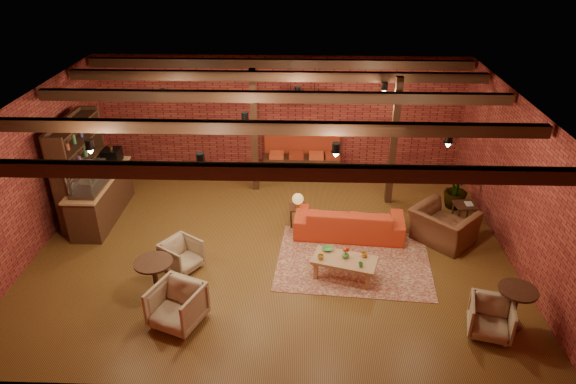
{
  "coord_description": "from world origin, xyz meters",
  "views": [
    {
      "loc": [
        0.66,
        -9.48,
        6.28
      ],
      "look_at": [
        0.33,
        0.2,
        1.17
      ],
      "focal_mm": 32.0,
      "sensor_mm": 36.0,
      "label": 1
    }
  ],
  "objects_px": {
    "armchair_right": "(444,221)",
    "plant_tall": "(463,150)",
    "round_table_left": "(155,272)",
    "armchair_b": "(177,304)",
    "armchair_a": "(181,254)",
    "sofa": "(349,221)",
    "armchair_far": "(491,317)",
    "round_table_right": "(515,301)",
    "side_table_lamp": "(298,201)",
    "side_table_book": "(465,206)",
    "coffee_table": "(344,261)"
  },
  "relations": [
    {
      "from": "side_table_lamp",
      "to": "armchair_right",
      "type": "distance_m",
      "value": 3.25
    },
    {
      "from": "sofa",
      "to": "armchair_b",
      "type": "bearing_deg",
      "value": 48.09
    },
    {
      "from": "armchair_far",
      "to": "side_table_lamp",
      "type": "bearing_deg",
      "value": 148.74
    },
    {
      "from": "armchair_right",
      "to": "armchair_far",
      "type": "relative_size",
      "value": 1.71
    },
    {
      "from": "side_table_lamp",
      "to": "armchair_far",
      "type": "height_order",
      "value": "side_table_lamp"
    },
    {
      "from": "sofa",
      "to": "armchair_right",
      "type": "xyz_separation_m",
      "value": [
        2.03,
        -0.23,
        0.18
      ]
    },
    {
      "from": "armchair_b",
      "to": "sofa",
      "type": "bearing_deg",
      "value": 65.67
    },
    {
      "from": "side_table_lamp",
      "to": "coffee_table",
      "type": "bearing_deg",
      "value": -64.1
    },
    {
      "from": "round_table_left",
      "to": "round_table_right",
      "type": "distance_m",
      "value": 6.45
    },
    {
      "from": "sofa",
      "to": "side_table_book",
      "type": "bearing_deg",
      "value": -163.23
    },
    {
      "from": "coffee_table",
      "to": "armchair_b",
      "type": "bearing_deg",
      "value": -154.25
    },
    {
      "from": "side_table_lamp",
      "to": "armchair_far",
      "type": "distance_m",
      "value": 4.81
    },
    {
      "from": "armchair_a",
      "to": "plant_tall",
      "type": "height_order",
      "value": "plant_tall"
    },
    {
      "from": "armchair_a",
      "to": "armchair_right",
      "type": "relative_size",
      "value": 0.57
    },
    {
      "from": "side_table_book",
      "to": "round_table_right",
      "type": "distance_m",
      "value": 3.43
    },
    {
      "from": "armchair_a",
      "to": "armchair_far",
      "type": "bearing_deg",
      "value": -72.02
    },
    {
      "from": "round_table_right",
      "to": "plant_tall",
      "type": "bearing_deg",
      "value": 89.12
    },
    {
      "from": "side_table_lamp",
      "to": "plant_tall",
      "type": "xyz_separation_m",
      "value": [
        3.86,
        0.99,
        0.9
      ]
    },
    {
      "from": "sofa",
      "to": "armchair_b",
      "type": "relative_size",
      "value": 2.88
    },
    {
      "from": "sofa",
      "to": "armchair_far",
      "type": "relative_size",
      "value": 3.37
    },
    {
      "from": "round_table_left",
      "to": "armchair_a",
      "type": "distance_m",
      "value": 0.89
    },
    {
      "from": "armchair_b",
      "to": "armchair_right",
      "type": "bearing_deg",
      "value": 50.4
    },
    {
      "from": "round_table_right",
      "to": "armchair_far",
      "type": "relative_size",
      "value": 1.07
    },
    {
      "from": "coffee_table",
      "to": "round_table_right",
      "type": "distance_m",
      "value": 3.13
    },
    {
      "from": "sofa",
      "to": "round_table_left",
      "type": "bearing_deg",
      "value": 35.4
    },
    {
      "from": "round_table_left",
      "to": "armchair_a",
      "type": "height_order",
      "value": "round_table_left"
    },
    {
      "from": "coffee_table",
      "to": "round_table_right",
      "type": "relative_size",
      "value": 1.78
    },
    {
      "from": "round_table_left",
      "to": "plant_tall",
      "type": "relative_size",
      "value": 0.24
    },
    {
      "from": "round_table_right",
      "to": "plant_tall",
      "type": "relative_size",
      "value": 0.25
    },
    {
      "from": "sofa",
      "to": "round_table_right",
      "type": "xyz_separation_m",
      "value": [
        2.64,
        -2.85,
        0.16
      ]
    },
    {
      "from": "plant_tall",
      "to": "side_table_book",
      "type": "bearing_deg",
      "value": -90.0
    },
    {
      "from": "sofa",
      "to": "armchair_right",
      "type": "relative_size",
      "value": 1.97
    },
    {
      "from": "armchair_right",
      "to": "armchair_far",
      "type": "bearing_deg",
      "value": 137.94
    },
    {
      "from": "armchair_a",
      "to": "armchair_b",
      "type": "distance_m",
      "value": 1.63
    },
    {
      "from": "side_table_lamp",
      "to": "sofa",
      "type": "bearing_deg",
      "value": -17.99
    },
    {
      "from": "coffee_table",
      "to": "sofa",
      "type": "bearing_deg",
      "value": 82.24
    },
    {
      "from": "side_table_book",
      "to": "armchair_far",
      "type": "distance_m",
      "value": 3.69
    },
    {
      "from": "armchair_far",
      "to": "armchair_right",
      "type": "bearing_deg",
      "value": 107.73
    },
    {
      "from": "side_table_lamp",
      "to": "round_table_left",
      "type": "bearing_deg",
      "value": -135.14
    },
    {
      "from": "armchair_b",
      "to": "round_table_right",
      "type": "relative_size",
      "value": 1.09
    },
    {
      "from": "round_table_left",
      "to": "armchair_far",
      "type": "bearing_deg",
      "value": -8.05
    },
    {
      "from": "armchair_right",
      "to": "plant_tall",
      "type": "distance_m",
      "value": 2.0
    },
    {
      "from": "sofa",
      "to": "side_table_lamp",
      "type": "xyz_separation_m",
      "value": [
        -1.16,
        0.38,
        0.27
      ]
    },
    {
      "from": "armchair_right",
      "to": "plant_tall",
      "type": "bearing_deg",
      "value": -67.86
    },
    {
      "from": "armchair_b",
      "to": "armchair_right",
      "type": "xyz_separation_m",
      "value": [
        5.23,
        2.78,
        0.12
      ]
    },
    {
      "from": "side_table_book",
      "to": "plant_tall",
      "type": "distance_m",
      "value": 1.32
    },
    {
      "from": "round_table_left",
      "to": "armchair_right",
      "type": "distance_m",
      "value": 6.15
    },
    {
      "from": "armchair_right",
      "to": "armchair_b",
      "type": "bearing_deg",
      "value": 72.91
    },
    {
      "from": "side_table_book",
      "to": "armchair_right",
      "type": "bearing_deg",
      "value": -129.92
    },
    {
      "from": "armchair_b",
      "to": "side_table_book",
      "type": "relative_size",
      "value": 1.57
    }
  ]
}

